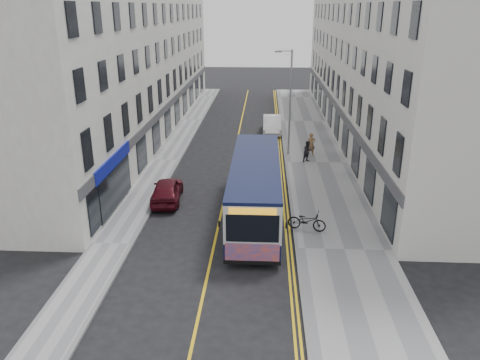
# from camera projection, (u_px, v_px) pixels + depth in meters

# --- Properties ---
(ground) EXTENTS (140.00, 140.00, 0.00)m
(ground) POSITION_uv_depth(u_px,v_px,m) (216.00, 236.00, 23.67)
(ground) COLOR black
(ground) RESTS_ON ground
(pavement_east) EXTENTS (4.50, 64.00, 0.12)m
(pavement_east) POSITION_uv_depth(u_px,v_px,m) (316.00, 163.00, 34.57)
(pavement_east) COLOR gray
(pavement_east) RESTS_ON ground
(pavement_west) EXTENTS (2.00, 64.00, 0.12)m
(pavement_west) POSITION_uv_depth(u_px,v_px,m) (166.00, 160.00, 35.13)
(pavement_west) COLOR gray
(pavement_west) RESTS_ON ground
(kerb_east) EXTENTS (0.18, 64.00, 0.13)m
(kerb_east) POSITION_uv_depth(u_px,v_px,m) (286.00, 162.00, 34.68)
(kerb_east) COLOR slate
(kerb_east) RESTS_ON ground
(kerb_west) EXTENTS (0.18, 64.00, 0.13)m
(kerb_west) POSITION_uv_depth(u_px,v_px,m) (179.00, 160.00, 35.08)
(kerb_west) COLOR slate
(kerb_west) RESTS_ON ground
(road_centre_line) EXTENTS (0.12, 64.00, 0.01)m
(road_centre_line) POSITION_uv_depth(u_px,v_px,m) (232.00, 162.00, 34.90)
(road_centre_line) COLOR yellow
(road_centre_line) RESTS_ON ground
(road_dbl_yellow_inner) EXTENTS (0.10, 64.00, 0.01)m
(road_dbl_yellow_inner) POSITION_uv_depth(u_px,v_px,m) (280.00, 163.00, 34.72)
(road_dbl_yellow_inner) COLOR yellow
(road_dbl_yellow_inner) RESTS_ON ground
(road_dbl_yellow_outer) EXTENTS (0.10, 64.00, 0.01)m
(road_dbl_yellow_outer) POSITION_uv_depth(u_px,v_px,m) (283.00, 163.00, 34.71)
(road_dbl_yellow_outer) COLOR yellow
(road_dbl_yellow_outer) RESTS_ON ground
(terrace_east) EXTENTS (6.00, 46.00, 13.00)m
(terrace_east) POSITION_uv_depth(u_px,v_px,m) (371.00, 61.00, 40.48)
(terrace_east) COLOR silver
(terrace_east) RESTS_ON ground
(terrace_west) EXTENTS (6.00, 46.00, 13.00)m
(terrace_west) POSITION_uv_depth(u_px,v_px,m) (138.00, 59.00, 41.50)
(terrace_west) COLOR white
(terrace_west) RESTS_ON ground
(streetlamp) EXTENTS (1.32, 0.18, 8.00)m
(streetlamp) POSITION_uv_depth(u_px,v_px,m) (289.00, 99.00, 35.03)
(streetlamp) COLOR #919499
(streetlamp) RESTS_ON ground
(city_bus) EXTENTS (2.60, 11.15, 3.24)m
(city_bus) POSITION_uv_depth(u_px,v_px,m) (255.00, 187.00, 25.17)
(city_bus) COLOR black
(city_bus) RESTS_ON ground
(bicycle) EXTENTS (2.08, 1.15, 1.03)m
(bicycle) POSITION_uv_depth(u_px,v_px,m) (307.00, 221.00, 23.90)
(bicycle) COLOR black
(bicycle) RESTS_ON pavement_east
(pedestrian_near) EXTENTS (0.66, 0.46, 1.76)m
(pedestrian_near) POSITION_uv_depth(u_px,v_px,m) (311.00, 145.00, 35.74)
(pedestrian_near) COLOR olive
(pedestrian_near) RESTS_ON pavement_east
(pedestrian_far) EXTENTS (0.97, 0.93, 1.57)m
(pedestrian_far) POSITION_uv_depth(u_px,v_px,m) (308.00, 151.00, 34.39)
(pedestrian_far) COLOR black
(pedestrian_far) RESTS_ON pavement_east
(car_white) EXTENTS (1.62, 4.65, 1.53)m
(car_white) POSITION_uv_depth(u_px,v_px,m) (272.00, 124.00, 42.84)
(car_white) COLOR white
(car_white) RESTS_ON ground
(car_maroon) EXTENTS (1.97, 4.25, 1.41)m
(car_maroon) POSITION_uv_depth(u_px,v_px,m) (167.00, 190.00, 27.72)
(car_maroon) COLOR #4D0C17
(car_maroon) RESTS_ON ground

